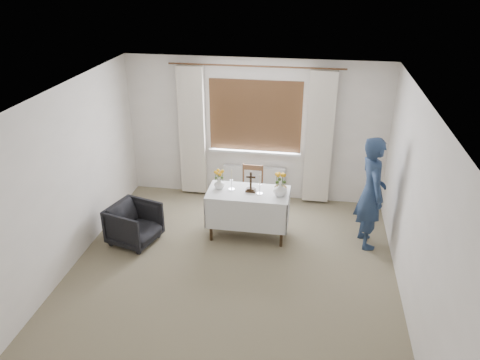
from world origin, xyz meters
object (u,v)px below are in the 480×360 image
Objects in this scene: altar_table at (248,214)px; armchair at (134,224)px; flower_vase_right at (280,189)px; flower_vase_left at (219,183)px; wooden_cross at (251,182)px; wooden_chair at (251,191)px; person at (371,193)px.

armchair is at bearing -164.47° from altar_table.
flower_vase_left is at bearing 174.77° from flower_vase_right.
flower_vase_left is at bearing 174.71° from altar_table.
wooden_cross is 1.93× the size of flower_vase_left.
wooden_cross reaches higher than armchair.
wooden_cross is at bearing -2.58° from flower_vase_left.
flower_vase_right is (0.94, -0.09, 0.02)m from flower_vase_left.
altar_table is at bearing -5.29° from flower_vase_left.
wooden_chair is 2.54× the size of wooden_cross.
flower_vase_left is 0.82× the size of flower_vase_right.
person reaches higher than armchair.
wooden_cross is (0.09, -0.71, 0.51)m from wooden_chair.
person is (1.80, 0.06, 0.48)m from altar_table.
wooden_chair is at bearing 124.68° from flower_vase_right.
altar_table is 0.68m from flower_vase_right.
altar_table is 1.74m from armchair.
wooden_cross reaches higher than wooden_chair.
wooden_cross is at bearing -58.00° from armchair.
wooden_cross is at bearing 31.59° from altar_table.
flower_vase_right is at bearing -6.52° from wooden_cross.
wooden_chair is 0.91m from flower_vase_left.
person is at bearing 0.55° from flower_vase_left.
flower_vase_left is (-0.40, -0.69, 0.43)m from wooden_chair.
flower_vase_right reaches higher than wooden_chair.
armchair is (-1.68, -0.47, -0.07)m from altar_table.
wooden_cross is (1.71, 0.49, 0.61)m from armchair.
wooden_chair reaches higher than altar_table.
altar_table is 3.84× the size of wooden_cross.
altar_table reaches higher than armchair.
wooden_cross is at bearing -81.60° from wooden_chair.
flower_vase_right is at bearing 82.39° from person.
flower_vase_left is at bearing -118.76° from wooden_chair.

